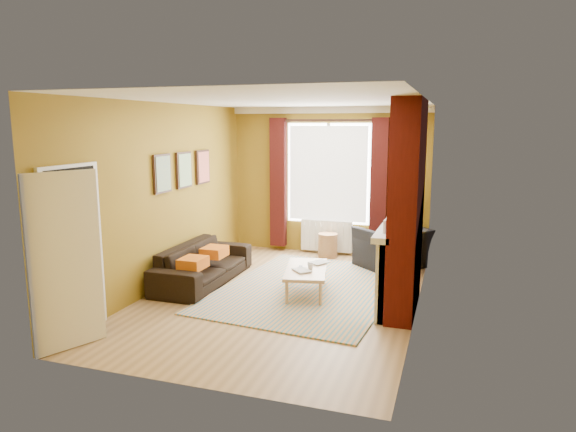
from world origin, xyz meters
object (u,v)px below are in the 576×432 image
object	(u,v)px
sofa	(203,263)
coffee_table	(306,271)
floor_lamp	(406,195)
wicker_stool	(328,245)
armchair	(392,248)

from	to	relation	value
sofa	coffee_table	size ratio (longest dim) A/B	1.65
sofa	floor_lamp	world-z (taller)	floor_lamp
floor_lamp	wicker_stool	bearing A→B (deg)	176.16
coffee_table	floor_lamp	size ratio (longest dim) A/B	0.80
armchair	coffee_table	world-z (taller)	armchair
armchair	wicker_stool	distance (m)	1.29
sofa	wicker_stool	bearing A→B (deg)	-35.31
armchair	wicker_stool	bearing A→B (deg)	-63.31
armchair	coffee_table	bearing A→B (deg)	12.90
wicker_stool	sofa	bearing A→B (deg)	-125.19
coffee_table	armchair	bearing A→B (deg)	48.16
coffee_table	wicker_stool	distance (m)	2.19
sofa	armchair	xyz separation A→B (m)	(2.74, 1.79, 0.05)
armchair	floor_lamp	bearing A→B (deg)	-173.10
armchair	coffee_table	distance (m)	2.10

